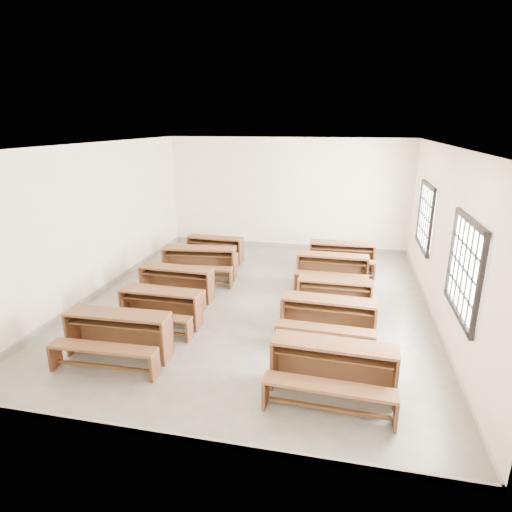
% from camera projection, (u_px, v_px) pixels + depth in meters
% --- Properties ---
extents(room, '(8.50, 8.50, 3.20)m').
position_uv_depth(room, '(260.00, 200.00, 8.33)').
color(room, gray).
rests_on(room, ground).
extents(desk_set_0, '(1.69, 0.91, 0.75)m').
position_uv_depth(desk_set_0, '(117.00, 332.00, 6.73)').
color(desk_set_0, brown).
rests_on(desk_set_0, ground).
extents(desk_set_1, '(1.51, 0.80, 0.67)m').
position_uv_depth(desk_set_1, '(160.00, 306.00, 7.82)').
color(desk_set_1, brown).
rests_on(desk_set_1, ground).
extents(desk_set_2, '(1.58, 0.86, 0.70)m').
position_uv_depth(desk_set_2, '(176.00, 281.00, 8.98)').
color(desk_set_2, brown).
rests_on(desk_set_2, ground).
extents(desk_set_3, '(1.81, 1.08, 0.77)m').
position_uv_depth(desk_set_3, '(199.00, 261.00, 10.15)').
color(desk_set_3, brown).
rests_on(desk_set_3, ground).
extents(desk_set_4, '(1.52, 0.83, 0.67)m').
position_uv_depth(desk_set_4, '(215.00, 247.00, 11.45)').
color(desk_set_4, brown).
rests_on(desk_set_4, ground).
extents(desk_set_5, '(1.73, 0.95, 0.76)m').
position_uv_depth(desk_set_5, '(333.00, 366.00, 5.79)').
color(desk_set_5, brown).
rests_on(desk_set_5, ground).
extents(desk_set_6, '(1.65, 0.91, 0.73)m').
position_uv_depth(desk_set_6, '(328.00, 316.00, 7.32)').
color(desk_set_6, brown).
rests_on(desk_set_6, ground).
extents(desk_set_7, '(1.44, 0.75, 0.65)m').
position_uv_depth(desk_set_7, '(334.00, 293.00, 8.42)').
color(desk_set_7, brown).
rests_on(desk_set_7, ground).
extents(desk_set_8, '(1.61, 0.85, 0.72)m').
position_uv_depth(desk_set_8, '(332.00, 268.00, 9.76)').
color(desk_set_8, brown).
rests_on(desk_set_8, ground).
extents(desk_set_9, '(1.62, 0.87, 0.72)m').
position_uv_depth(desk_set_9, '(342.00, 255.00, 10.74)').
color(desk_set_9, brown).
rests_on(desk_set_9, ground).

